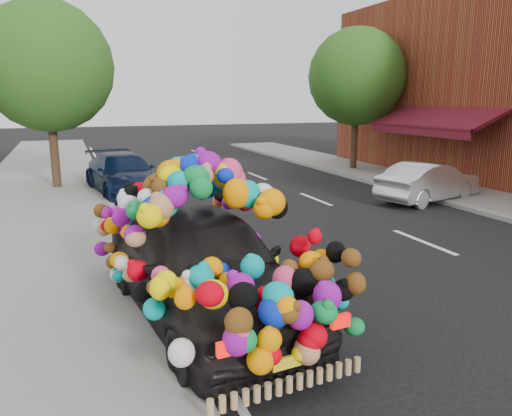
{
  "coord_description": "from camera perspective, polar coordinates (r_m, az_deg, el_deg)",
  "views": [
    {
      "loc": [
        -3.43,
        -8.35,
        3.01
      ],
      "look_at": [
        -0.18,
        0.2,
        1.0
      ],
      "focal_mm": 35.0,
      "sensor_mm": 36.0,
      "label": 1
    }
  ],
  "objects": [
    {
      "name": "tree_near_sidewalk",
      "position": [
        17.88,
        -22.78,
        14.69
      ],
      "size": [
        4.2,
        4.2,
        6.13
      ],
      "color": "#332114",
      "rests_on": "ground"
    },
    {
      "name": "footpath_far",
      "position": [
        16.52,
        24.44,
        0.96
      ],
      "size": [
        3.0,
        40.0,
        0.12
      ],
      "primitive_type": "cube",
      "color": "gray",
      "rests_on": "ground"
    },
    {
      "name": "ground",
      "position": [
        9.52,
        1.43,
        -6.08
      ],
      "size": [
        100.0,
        100.0,
        0.0
      ],
      "primitive_type": "plane",
      "color": "black",
      "rests_on": "ground"
    },
    {
      "name": "plush_art_car",
      "position": [
        6.84,
        -6.26,
        -3.57
      ],
      "size": [
        2.71,
        5.02,
        2.22
      ],
      "rotation": [
        0.0,
        0.0,
        0.11
      ],
      "color": "black",
      "rests_on": "ground"
    },
    {
      "name": "navy_sedan",
      "position": [
        16.66,
        -14.93,
        3.8
      ],
      "size": [
        2.41,
        4.66,
        1.29
      ],
      "primitive_type": "imported",
      "rotation": [
        0.0,
        0.0,
        0.14
      ],
      "color": "black",
      "rests_on": "ground"
    },
    {
      "name": "silver_hatchback",
      "position": [
        15.73,
        19.15,
        2.83
      ],
      "size": [
        3.78,
        2.16,
        1.18
      ],
      "primitive_type": "imported",
      "rotation": [
        0.0,
        0.0,
        1.84
      ],
      "color": "#B7BBBE",
      "rests_on": "ground"
    },
    {
      "name": "tree_far_b",
      "position": [
        21.64,
        11.44,
        14.47
      ],
      "size": [
        4.0,
        4.0,
        5.9
      ],
      "color": "#332114",
      "rests_on": "ground"
    },
    {
      "name": "sidewalk",
      "position": [
        8.9,
        -25.44,
        -8.26
      ],
      "size": [
        4.0,
        60.0,
        0.12
      ],
      "primitive_type": "cube",
      "color": "gray",
      "rests_on": "ground"
    },
    {
      "name": "lane_markings",
      "position": [
        11.32,
        18.58,
        -3.69
      ],
      "size": [
        6.0,
        50.0,
        0.01
      ],
      "primitive_type": null,
      "color": "silver",
      "rests_on": "ground"
    },
    {
      "name": "kerb",
      "position": [
        8.92,
        -12.8,
        -7.24
      ],
      "size": [
        0.15,
        60.0,
        0.13
      ],
      "primitive_type": "cube",
      "color": "gray",
      "rests_on": "ground"
    }
  ]
}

